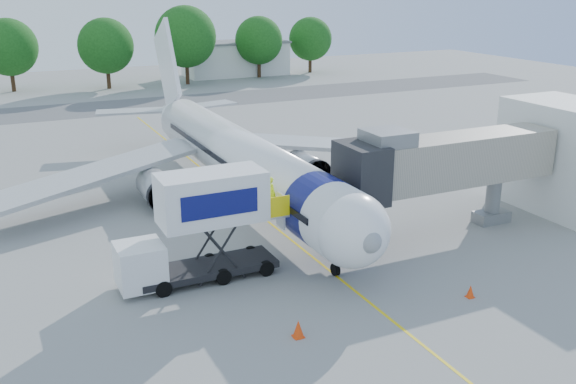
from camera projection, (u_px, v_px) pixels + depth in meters
name	position (u px, v px, depth m)	size (l,w,h in m)	color
ground	(262.00, 217.00, 40.82)	(160.00, 160.00, 0.00)	gray
guidance_line	(262.00, 217.00, 40.82)	(0.15, 70.00, 0.01)	yellow
taxiway_strip	(124.00, 107.00, 76.87)	(120.00, 10.00, 0.01)	#59595B
aircraft	(237.00, 157.00, 43.44)	(34.17, 37.73, 11.35)	white
jet_bridge	(437.00, 163.00, 36.72)	(13.90, 3.20, 6.60)	#AAA291
terminal_stub	(568.00, 157.00, 41.26)	(5.00, 8.00, 7.00)	silver
catering_hiloader	(200.00, 228.00, 31.40)	(8.50, 2.44, 5.50)	black
ground_tug	(440.00, 303.00, 28.38)	(3.31, 1.72, 1.32)	white
safety_cone_a	(470.00, 291.00, 30.29)	(0.39, 0.39, 0.63)	#F43E0C
safety_cone_b	(298.00, 329.00, 26.86)	(0.49, 0.49, 0.79)	#F43E0C
outbuilding_right	(236.00, 58.00, 102.18)	(16.40, 7.40, 5.30)	silver
tree_c	(8.00, 47.00, 85.68)	(7.65, 7.65, 9.76)	#382314
tree_d	(106.00, 46.00, 88.03)	(7.59, 7.59, 9.67)	#382314
tree_e	(186.00, 37.00, 91.67)	(8.75, 8.75, 11.16)	#382314
tree_f	(259.00, 40.00, 98.72)	(7.33, 7.33, 9.34)	#382314
tree_g	(310.00, 39.00, 104.32)	(6.99, 6.99, 8.91)	#382314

